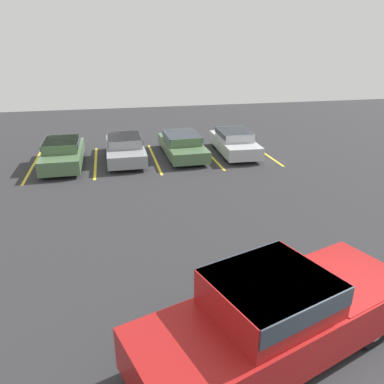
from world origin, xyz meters
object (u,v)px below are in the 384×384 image
parked_sedan_a (63,152)px  pickup_truck (280,314)px  parked_sedan_c (182,144)px  parked_sedan_b (125,147)px  parked_sedan_d (234,141)px

parked_sedan_a → pickup_truck: bearing=21.2°
pickup_truck → parked_sedan_c: 13.56m
parked_sedan_a → parked_sedan_c: (5.89, 0.43, -0.04)m
parked_sedan_b → parked_sedan_d: bearing=88.5°
parked_sedan_c → parked_sedan_d: bearing=85.2°
parked_sedan_a → parked_sedan_d: parked_sedan_a is taller
pickup_truck → parked_sedan_b: bearing=80.7°
parked_sedan_b → parked_sedan_d: 5.73m
pickup_truck → parked_sedan_a: 14.05m
parked_sedan_a → parked_sedan_c: 5.91m
pickup_truck → parked_sedan_d: pickup_truck is taller
parked_sedan_b → parked_sedan_d: parked_sedan_d is taller
parked_sedan_c → parked_sedan_a: bearing=-86.9°
parked_sedan_b → parked_sedan_c: size_ratio=0.99×
parked_sedan_a → parked_sedan_d: (8.69, 0.24, -0.01)m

